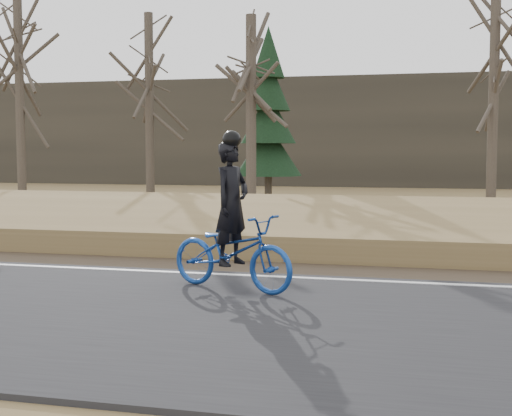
# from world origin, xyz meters

# --- Properties ---
(ground) EXTENTS (120.00, 120.00, 0.00)m
(ground) POSITION_xyz_m (0.00, 0.00, 0.00)
(ground) COLOR olive
(ground) RESTS_ON ground
(road) EXTENTS (120.00, 6.00, 0.06)m
(road) POSITION_xyz_m (0.00, -2.50, 0.03)
(road) COLOR black
(road) RESTS_ON ground
(edge_line) EXTENTS (120.00, 0.12, 0.01)m
(edge_line) POSITION_xyz_m (0.00, 0.20, 0.07)
(edge_line) COLOR silver
(edge_line) RESTS_ON road
(shoulder) EXTENTS (120.00, 1.60, 0.04)m
(shoulder) POSITION_xyz_m (0.00, 1.20, 0.02)
(shoulder) COLOR #473A2B
(shoulder) RESTS_ON ground
(embankment) EXTENTS (120.00, 5.00, 0.44)m
(embankment) POSITION_xyz_m (0.00, 4.20, 0.22)
(embankment) COLOR olive
(embankment) RESTS_ON ground
(ballast) EXTENTS (120.00, 3.00, 0.45)m
(ballast) POSITION_xyz_m (0.00, 8.00, 0.23)
(ballast) COLOR slate
(ballast) RESTS_ON ground
(railroad) EXTENTS (120.00, 2.40, 0.29)m
(railroad) POSITION_xyz_m (0.00, 8.00, 0.53)
(railroad) COLOR black
(railroad) RESTS_ON ballast
(treeline_backdrop) EXTENTS (120.00, 4.00, 6.00)m
(treeline_backdrop) POSITION_xyz_m (0.00, 30.00, 3.00)
(treeline_backdrop) COLOR #383328
(treeline_backdrop) RESTS_ON ground
(cyclist) EXTENTS (2.15, 1.39, 2.23)m
(cyclist) POSITION_xyz_m (0.05, -0.91, 0.76)
(cyclist) COLOR navy
(cyclist) RESTS_ON road
(bare_tree_far_left) EXTENTS (0.36, 0.36, 8.34)m
(bare_tree_far_left) POSITION_xyz_m (-13.25, 15.01, 4.17)
(bare_tree_far_left) COLOR #4F463A
(bare_tree_far_left) RESTS_ON ground
(bare_tree_left) EXTENTS (0.36, 0.36, 7.63)m
(bare_tree_left) POSITION_xyz_m (-8.68, 17.32, 3.82)
(bare_tree_left) COLOR #4F463A
(bare_tree_left) RESTS_ON ground
(bare_tree_near_left) EXTENTS (0.36, 0.36, 6.64)m
(bare_tree_near_left) POSITION_xyz_m (-3.37, 13.55, 3.32)
(bare_tree_near_left) COLOR #4F463A
(bare_tree_near_left) RESTS_ON ground
(bare_tree_center) EXTENTS (0.36, 0.36, 8.23)m
(bare_tree_center) POSITION_xyz_m (4.79, 16.07, 4.12)
(bare_tree_center) COLOR #4F463A
(bare_tree_center) RESTS_ON ground
(conifer) EXTENTS (2.60, 2.60, 6.75)m
(conifer) POSITION_xyz_m (-3.43, 16.48, 3.20)
(conifer) COLOR #4F463A
(conifer) RESTS_ON ground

